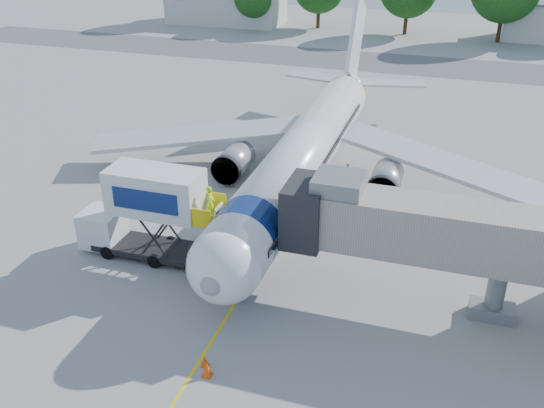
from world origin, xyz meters
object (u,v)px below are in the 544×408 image
(catering_hiloader, at_px, (147,214))
(ground_tug, at_px, (96,405))
(aircraft, at_px, (306,151))
(jet_bridge, at_px, (408,227))

(catering_hiloader, relative_size, ground_tug, 2.48)
(aircraft, relative_size, ground_tug, 11.01)
(aircraft, relative_size, catering_hiloader, 4.44)
(jet_bridge, xyz_separation_m, catering_hiloader, (-14.25, -0.00, -1.58))
(aircraft, distance_m, ground_tug, 22.97)
(jet_bridge, bearing_deg, catering_hiloader, -179.99)
(aircraft, height_order, catering_hiloader, aircraft)
(jet_bridge, bearing_deg, aircraft, 125.70)
(jet_bridge, height_order, ground_tug, jet_bridge)
(aircraft, relative_size, jet_bridge, 2.71)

